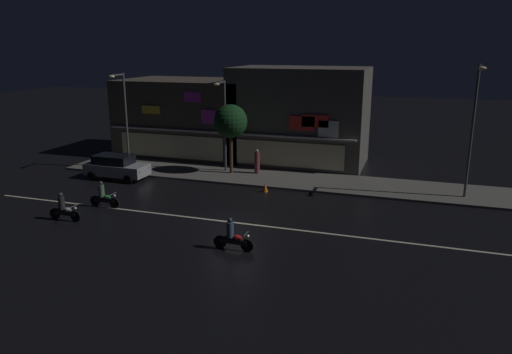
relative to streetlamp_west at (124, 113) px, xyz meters
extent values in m
plane|color=black|center=(11.44, -7.90, -4.23)|extent=(140.00, 140.00, 0.00)
cube|color=beige|center=(11.44, -7.90, -4.22)|extent=(30.22, 0.16, 0.01)
cube|color=#5B5954|center=(11.44, 0.96, -4.16)|extent=(31.81, 4.57, 0.14)
cube|color=#56514C|center=(11.44, 6.40, -0.55)|extent=(10.05, 6.21, 7.35)
cube|color=white|center=(11.44, 3.17, -1.63)|extent=(9.54, 0.24, 0.12)
cube|color=white|center=(14.24, 3.23, -0.92)|extent=(1.44, 0.08, 1.15)
cube|color=red|center=(13.29, 3.23, -0.41)|extent=(1.90, 0.08, 0.85)
cube|color=red|center=(12.35, 3.23, -0.61)|extent=(1.84, 0.08, 1.01)
cube|color=beige|center=(11.44, 3.23, -2.93)|extent=(8.04, 0.06, 1.80)
cube|color=#4C443A|center=(1.90, 6.81, -1.12)|extent=(10.98, 7.04, 6.23)
cube|color=white|center=(1.90, 3.17, -1.63)|extent=(10.43, 0.24, 0.12)
cube|color=#D83FD8|center=(3.89, 3.23, 0.95)|extent=(1.38, 0.08, 0.73)
cube|color=#D83FD8|center=(5.18, 3.23, -0.47)|extent=(1.14, 0.08, 1.06)
cube|color=yellow|center=(0.30, 3.23, -0.13)|extent=(1.56, 0.08, 0.62)
cube|color=beige|center=(1.90, 3.23, -2.93)|extent=(8.78, 0.06, 1.80)
cylinder|color=#47494C|center=(0.00, 0.22, -0.64)|extent=(0.16, 0.16, 6.91)
cube|color=#47494C|center=(0.00, -0.48, 2.72)|extent=(0.10, 1.40, 0.10)
ellipsoid|color=#F9E099|center=(0.00, -1.18, 2.64)|extent=(0.44, 0.32, 0.20)
cylinder|color=#47494C|center=(7.12, 1.69, -0.87)|extent=(0.16, 0.16, 6.45)
cube|color=#47494C|center=(7.12, 0.99, 2.26)|extent=(0.10, 1.40, 0.10)
ellipsoid|color=#F9E099|center=(7.12, 0.29, 2.18)|extent=(0.44, 0.32, 0.20)
cylinder|color=#47494C|center=(23.10, 0.27, -0.20)|extent=(0.16, 0.16, 7.77)
cube|color=#47494C|center=(23.10, -0.43, 3.58)|extent=(0.10, 1.40, 0.10)
ellipsoid|color=#F9E099|center=(23.10, -1.13, 3.50)|extent=(0.44, 0.32, 0.20)
cylinder|color=brown|center=(9.53, 1.66, -3.33)|extent=(0.38, 0.38, 1.52)
sphere|color=tan|center=(9.53, 1.66, -2.46)|extent=(0.22, 0.22, 0.22)
cylinder|color=#473323|center=(7.76, 1.18, -2.71)|extent=(0.24, 0.24, 2.76)
sphere|color=#143819|center=(7.76, 1.18, -0.39)|extent=(2.34, 2.34, 2.34)
cube|color=#9EA0A5|center=(0.71, -2.37, -3.54)|extent=(4.30, 1.78, 0.76)
cube|color=black|center=(0.49, -2.37, -2.86)|extent=(2.58, 1.57, 0.60)
cube|color=#F9F2CC|center=(2.82, -1.77, -3.44)|extent=(0.08, 0.20, 0.12)
cube|color=#F9F2CC|center=(2.82, -2.98, -3.44)|extent=(0.08, 0.20, 0.12)
cylinder|color=black|center=(2.13, -1.48, -3.92)|extent=(0.62, 0.20, 0.62)
cylinder|color=black|center=(2.13, -3.26, -3.92)|extent=(0.62, 0.20, 0.62)
cylinder|color=black|center=(-0.71, -1.48, -3.92)|extent=(0.62, 0.20, 0.62)
cylinder|color=black|center=(-0.71, -3.26, -3.92)|extent=(0.62, 0.20, 0.62)
cylinder|color=black|center=(3.55, -10.39, -3.93)|extent=(0.60, 0.08, 0.60)
cylinder|color=black|center=(2.25, -10.39, -3.93)|extent=(0.60, 0.10, 0.60)
cube|color=black|center=(2.90, -10.39, -3.83)|extent=(1.30, 0.14, 0.20)
ellipsoid|color=#B2B7BC|center=(3.10, -10.39, -3.61)|extent=(0.44, 0.26, 0.24)
cube|color=black|center=(2.70, -10.39, -3.68)|extent=(0.56, 0.22, 0.10)
cylinder|color=slate|center=(3.50, -10.39, -3.38)|extent=(0.03, 0.60, 0.03)
sphere|color=white|center=(3.59, -10.39, -3.48)|extent=(0.14, 0.14, 0.14)
cylinder|color=#232328|center=(2.75, -10.39, -3.28)|extent=(0.32, 0.32, 0.70)
sphere|color=#333338|center=(2.75, -10.39, -2.82)|extent=(0.22, 0.22, 0.22)
cylinder|color=black|center=(13.32, -11.18, -3.93)|extent=(0.60, 0.08, 0.60)
cylinder|color=black|center=(12.02, -11.18, -3.93)|extent=(0.60, 0.10, 0.60)
cube|color=black|center=(12.67, -11.18, -3.83)|extent=(1.30, 0.14, 0.20)
ellipsoid|color=red|center=(12.87, -11.18, -3.61)|extent=(0.44, 0.26, 0.24)
cube|color=black|center=(12.47, -11.18, -3.68)|extent=(0.56, 0.22, 0.10)
cylinder|color=slate|center=(13.27, -11.18, -3.38)|extent=(0.03, 0.60, 0.03)
sphere|color=white|center=(13.36, -11.18, -3.48)|extent=(0.14, 0.14, 0.14)
cylinder|color=#334766|center=(12.52, -11.18, -3.28)|extent=(0.32, 0.32, 0.70)
sphere|color=#333338|center=(12.52, -11.18, -2.82)|extent=(0.22, 0.22, 0.22)
cylinder|color=black|center=(4.20, -7.86, -3.93)|extent=(0.60, 0.08, 0.60)
cylinder|color=black|center=(2.90, -7.86, -3.93)|extent=(0.60, 0.10, 0.60)
cube|color=black|center=(3.55, -7.86, -3.83)|extent=(1.30, 0.14, 0.20)
ellipsoid|color=#268C3F|center=(3.75, -7.86, -3.61)|extent=(0.44, 0.26, 0.24)
cube|color=black|center=(3.35, -7.86, -3.68)|extent=(0.56, 0.22, 0.10)
cylinder|color=slate|center=(4.15, -7.86, -3.38)|extent=(0.03, 0.60, 0.03)
sphere|color=white|center=(4.24, -7.86, -3.48)|extent=(0.14, 0.14, 0.14)
cylinder|color=#4C664C|center=(3.40, -7.86, -3.28)|extent=(0.32, 0.32, 0.70)
sphere|color=#333338|center=(3.40, -7.86, -2.82)|extent=(0.22, 0.22, 0.22)
cone|color=orange|center=(11.31, -2.07, -3.96)|extent=(0.36, 0.36, 0.55)
camera|label=1|loc=(20.03, -30.06, 4.62)|focal=34.08mm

